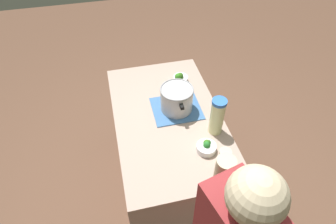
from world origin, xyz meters
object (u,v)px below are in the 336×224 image
mason_jar (224,159)px  cooking_pot (177,98)px  broccoli_bowl_center (206,147)px  broccoli_bowl_front (180,78)px  lemonade_pitcher (217,116)px

mason_jar → cooking_pot: bearing=-164.4°
broccoli_bowl_center → cooking_pot: bearing=-167.4°
broccoli_bowl_front → broccoli_bowl_center: 0.70m
lemonade_pitcher → broccoli_bowl_center: (0.14, -0.11, -0.11)m
lemonade_pitcher → broccoli_bowl_center: bearing=-37.8°
cooking_pot → broccoli_bowl_center: 0.42m
broccoli_bowl_front → mason_jar: bearing=3.1°
mason_jar → broccoli_bowl_front: mason_jar is taller
mason_jar → broccoli_bowl_center: mason_jar is taller
mason_jar → broccoli_bowl_front: size_ratio=1.19×
cooking_pot → mason_jar: bearing=15.6°
cooking_pot → lemonade_pitcher: 0.33m
broccoli_bowl_center → broccoli_bowl_front: bearing=178.7°
cooking_pot → broccoli_bowl_center: cooking_pot is taller
mason_jar → broccoli_bowl_front: 0.84m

